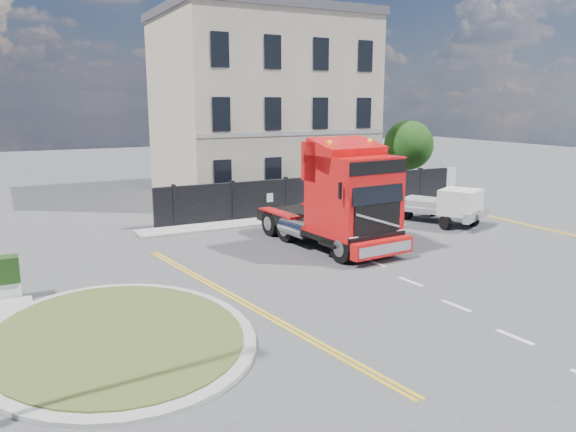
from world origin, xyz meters
TOP-DOWN VIEW (x-y plane):
  - ground at (0.00, 0.00)m, footprint 120.00×120.00m
  - traffic_island at (-7.00, -3.00)m, footprint 6.80×6.80m
  - hoarding_fence at (6.55, 9.00)m, footprint 18.80×0.25m
  - georgian_building at (6.00, 16.50)m, footprint 12.30×10.30m
  - tree at (14.38, 12.10)m, footprint 3.20×3.20m
  - pavement_far at (6.00, 8.10)m, footprint 20.00×1.60m
  - truck at (2.91, 1.87)m, footprint 3.35×7.55m
  - flatbed_pickup at (10.13, 3.24)m, footprint 3.60×4.93m

SIDE VIEW (x-z plane):
  - ground at x=0.00m, z-range 0.00..0.00m
  - pavement_far at x=6.00m, z-range 0.00..0.12m
  - traffic_island at x=-7.00m, z-range 0.00..0.16m
  - hoarding_fence at x=6.55m, z-range 0.00..2.00m
  - flatbed_pickup at x=10.13m, z-range 0.07..1.93m
  - truck at x=2.91m, z-range -0.23..4.17m
  - tree at x=14.38m, z-range 0.65..5.45m
  - georgian_building at x=6.00m, z-range -0.63..12.17m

